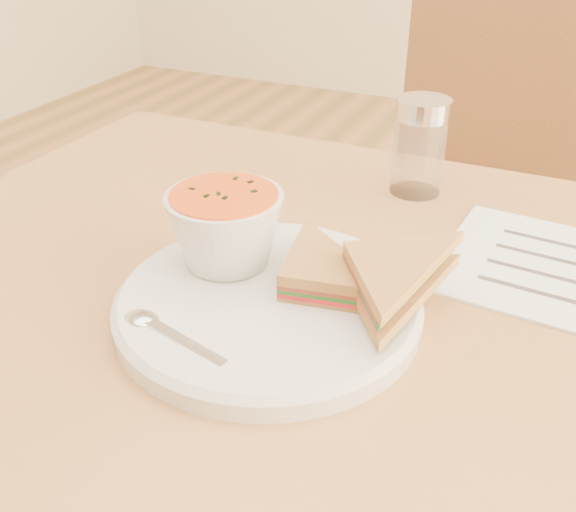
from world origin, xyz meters
The scene contains 7 objects.
chair_far centered at (-0.03, 0.56, 0.50)m, with size 0.44×0.44×0.99m, color brown, non-canonical shape.
plate centered at (-0.05, -0.07, 0.76)m, with size 0.27×0.27×0.02m, color silver, non-canonical shape.
soup_bowl centered at (-0.11, -0.03, 0.80)m, with size 0.11×0.11×0.07m, color silver, non-canonical shape.
sandwich_half_a centered at (-0.04, -0.08, 0.78)m, with size 0.11×0.11×0.03m, color #AE7A3D, non-canonical shape.
sandwich_half_b centered at (0.00, -0.02, 0.80)m, with size 0.11×0.11×0.03m, color #AE7A3D, non-canonical shape.
spoon centered at (-0.09, -0.15, 0.77)m, with size 0.16×0.03×0.01m, color silver, non-canonical shape.
condiment_shaker centered at (0.00, 0.24, 0.81)m, with size 0.06×0.06×0.11m, color silver, non-canonical shape.
Camera 1 is at (0.15, -0.48, 1.08)m, focal length 40.00 mm.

